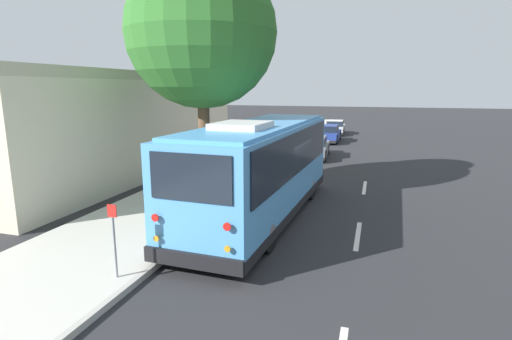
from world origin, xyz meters
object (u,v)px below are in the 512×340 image
at_px(street_tree, 203,22).
at_px(sign_post_far, 153,222).
at_px(parked_sedan_gray, 313,147).
at_px(fire_hydrant, 260,163).
at_px(shuttle_bus, 261,165).
at_px(sign_post_near, 114,240).
at_px(parked_sedan_blue, 328,134).
at_px(parked_sedan_white, 335,128).

distance_m(street_tree, sign_post_far, 8.00).
bearing_deg(parked_sedan_gray, fire_hydrant, 160.16).
distance_m(shuttle_bus, parked_sedan_gray, 12.35).
bearing_deg(parked_sedan_gray, sign_post_near, 171.70).
xyz_separation_m(street_tree, fire_hydrant, (4.72, -0.81, -6.05)).
height_order(shuttle_bus, street_tree, street_tree).
distance_m(shuttle_bus, fire_hydrant, 6.86).
xyz_separation_m(parked_sedan_gray, parked_sedan_blue, (7.56, -0.03, 0.02)).
height_order(parked_sedan_blue, fire_hydrant, parked_sedan_blue).
xyz_separation_m(parked_sedan_blue, fire_hydrant, (-13.37, 1.79, -0.07)).
relative_size(parked_sedan_gray, fire_hydrant, 5.66).
height_order(shuttle_bus, parked_sedan_white, shuttle_bus).
xyz_separation_m(sign_post_near, fire_hydrant, (11.83, 0.12, -0.46)).
bearing_deg(shuttle_bus, parked_sedan_blue, 3.04).
bearing_deg(parked_sedan_white, parked_sedan_blue, 178.74).
relative_size(parked_sedan_white, street_tree, 0.46).
bearing_deg(parked_sedan_white, shuttle_bus, 178.89).
xyz_separation_m(parked_sedan_gray, sign_post_near, (-17.65, 1.64, 0.41)).
bearing_deg(sign_post_near, parked_sedan_white, -3.09).
bearing_deg(street_tree, fire_hydrant, -9.80).
distance_m(parked_sedan_gray, fire_hydrant, 6.07).
height_order(shuttle_bus, sign_post_far, shuttle_bus).
bearing_deg(shuttle_bus, sign_post_near, 164.32).
relative_size(parked_sedan_blue, street_tree, 0.46).
height_order(parked_sedan_white, street_tree, street_tree).
bearing_deg(shuttle_bus, street_tree, 59.71).
distance_m(parked_sedan_white, fire_hydrant, 19.00).
xyz_separation_m(parked_sedan_white, street_tree, (-23.63, 2.59, 6.01)).
relative_size(sign_post_far, fire_hydrant, 1.84).
bearing_deg(fire_hydrant, parked_sedan_blue, -7.62).
bearing_deg(sign_post_near, street_tree, 7.46).
relative_size(street_tree, sign_post_near, 5.76).
bearing_deg(sign_post_far, fire_hydrant, 0.65).
relative_size(street_tree, sign_post_far, 6.49).
xyz_separation_m(parked_sedan_white, sign_post_far, (-29.19, 1.66, 0.33)).
distance_m(parked_sedan_gray, parked_sedan_white, 13.10).
xyz_separation_m(parked_sedan_white, fire_hydrant, (-18.92, 1.78, -0.04)).
bearing_deg(street_tree, parked_sedan_blue, -8.19).
distance_m(parked_sedan_white, sign_post_near, 30.80).
bearing_deg(sign_post_near, parked_sedan_blue, -3.79).
bearing_deg(fire_hydrant, street_tree, 170.20).
bearing_deg(parked_sedan_blue, shuttle_bus, -179.49).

